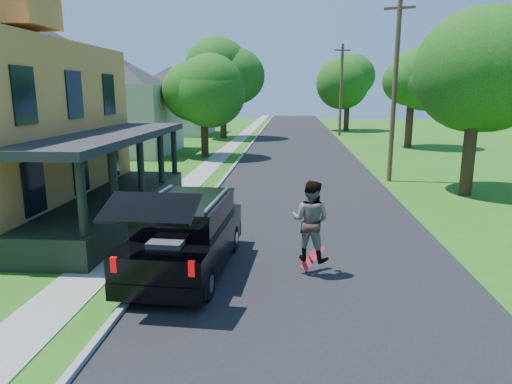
# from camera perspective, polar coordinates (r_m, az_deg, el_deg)

# --- Properties ---
(ground) EXTENTS (140.00, 140.00, 0.00)m
(ground) POSITION_cam_1_polar(r_m,az_deg,el_deg) (10.42, 7.32, -13.29)
(ground) COLOR #276614
(ground) RESTS_ON ground
(street) EXTENTS (8.00, 120.00, 0.02)m
(street) POSITION_cam_1_polar(r_m,az_deg,el_deg) (29.72, 5.48, 3.64)
(street) COLOR black
(street) RESTS_ON ground
(curb) EXTENTS (0.15, 120.00, 0.12)m
(curb) POSITION_cam_1_polar(r_m,az_deg,el_deg) (29.92, -2.32, 3.74)
(curb) COLOR gray
(curb) RESTS_ON ground
(sidewalk) EXTENTS (1.30, 120.00, 0.03)m
(sidewalk) POSITION_cam_1_polar(r_m,az_deg,el_deg) (30.14, -5.25, 3.76)
(sidewalk) COLOR gray
(sidewalk) RESTS_ON ground
(front_walk) EXTENTS (6.50, 1.20, 0.03)m
(front_walk) POSITION_cam_1_polar(r_m,az_deg,el_deg) (18.34, -24.92, -2.98)
(front_walk) COLOR gray
(front_walk) RESTS_ON ground
(neighbor_house_mid) EXTENTS (12.78, 12.78, 8.30)m
(neighbor_house_mid) POSITION_cam_1_polar(r_m,az_deg,el_deg) (35.79, -17.10, 11.37)
(neighbor_house_mid) COLOR #A7A494
(neighbor_house_mid) RESTS_ON ground
(neighbor_house_far) EXTENTS (12.78, 12.78, 8.30)m
(neighbor_house_far) POSITION_cam_1_polar(r_m,az_deg,el_deg) (51.04, -10.48, 11.85)
(neighbor_house_far) COLOR #A7A494
(neighbor_house_far) RESTS_ON ground
(black_suv) EXTENTS (2.30, 5.40, 2.47)m
(black_suv) POSITION_cam_1_polar(r_m,az_deg,el_deg) (11.74, -8.78, -5.36)
(black_suv) COLOR black
(black_suv) RESTS_ON ground
(skateboarder) EXTENTS (1.19, 1.07, 2.01)m
(skateboarder) POSITION_cam_1_polar(r_m,az_deg,el_deg) (11.32, 6.84, -3.56)
(skateboarder) COLOR black
(skateboarder) RESTS_ON ground
(skateboard) EXTENTS (0.68, 0.58, 0.61)m
(skateboard) POSITION_cam_1_polar(r_m,az_deg,el_deg) (11.80, 7.05, -8.19)
(skateboard) COLOR red
(skateboard) RESTS_ON ground
(tree_left_mid) EXTENTS (5.76, 6.00, 7.40)m
(tree_left_mid) POSITION_cam_1_polar(r_m,az_deg,el_deg) (32.40, -6.60, 13.13)
(tree_left_mid) COLOR black
(tree_left_mid) RESTS_ON ground
(tree_left_far) EXTENTS (8.16, 7.93, 10.41)m
(tree_left_far) POSITION_cam_1_polar(r_m,az_deg,el_deg) (45.87, -4.27, 15.14)
(tree_left_far) COLOR black
(tree_left_far) RESTS_ON ground
(tree_right_near) EXTENTS (5.82, 5.87, 8.07)m
(tree_right_near) POSITION_cam_1_polar(r_m,az_deg,el_deg) (21.99, 25.77, 13.17)
(tree_right_near) COLOR black
(tree_right_near) RESTS_ON ground
(tree_right_mid) EXTENTS (7.35, 7.05, 8.78)m
(tree_right_mid) POSITION_cam_1_polar(r_m,az_deg,el_deg) (39.76, 18.90, 13.53)
(tree_right_mid) COLOR black
(tree_right_mid) RESTS_ON ground
(tree_right_far) EXTENTS (6.61, 6.60, 9.65)m
(tree_right_far) POSITION_cam_1_polar(r_m,az_deg,el_deg) (55.24, 11.41, 14.07)
(tree_right_far) COLOR black
(tree_right_far) RESTS_ON ground
(utility_pole_near) EXTENTS (1.44, 0.50, 8.97)m
(utility_pole_near) POSITION_cam_1_polar(r_m,az_deg,el_deg) (24.13, 16.94, 12.16)
(utility_pole_near) COLOR #42311E
(utility_pole_near) RESTS_ON ground
(utility_pole_far) EXTENTS (1.69, 0.53, 9.29)m
(utility_pole_far) POSITION_cam_1_polar(r_m,az_deg,el_deg) (49.15, 10.59, 12.54)
(utility_pole_far) COLOR #42311E
(utility_pole_far) RESTS_ON ground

